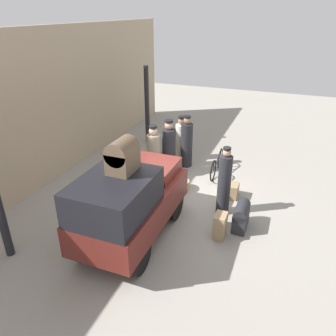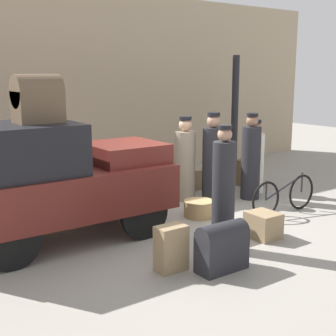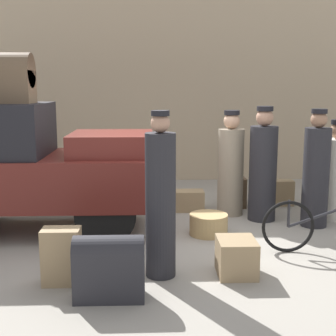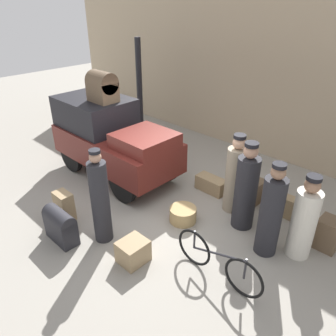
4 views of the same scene
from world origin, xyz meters
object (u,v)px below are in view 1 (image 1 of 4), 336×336
trunk_wicker_pale (220,226)px  trunk_on_truck_roof (122,156)px  porter_standing_middle (169,150)px  trunk_umber_medium (171,146)px  porter_with_bicycle (154,154)px  suitcase_small_leather (150,157)px  conductor_in_dark_uniform (187,144)px  truck (130,202)px  trunk_barrel_dark (241,216)px  porter_carrying_trunk (224,183)px  suitcase_black_upright (141,165)px  bicycle (217,164)px  wicker_basket (180,185)px  suitcase_tan_flat (229,190)px  porter_lifting_near_truck (181,140)px  trunk_large_brown (136,181)px

trunk_wicker_pale → trunk_on_truck_roof: (-1.02, 1.90, 1.91)m
porter_standing_middle → trunk_umber_medium: (1.48, 0.50, -0.52)m
porter_with_bicycle → suitcase_small_leather: size_ratio=2.68×
conductor_in_dark_uniform → truck: bearing=-178.8°
trunk_barrel_dark → porter_carrying_trunk: bearing=47.6°
trunk_wicker_pale → suitcase_black_upright: bearing=52.9°
truck → trunk_wicker_pale: bearing=-66.3°
bicycle → wicker_basket: bearing=151.6°
porter_with_bicycle → trunk_on_truck_roof: (-3.30, -0.79, 1.44)m
suitcase_black_upright → bicycle: bearing=-72.2°
porter_carrying_trunk → suitcase_black_upright: size_ratio=3.56×
porter_with_bicycle → trunk_umber_medium: (1.93, 0.17, -0.48)m
bicycle → porter_with_bicycle: bearing=116.9°
truck → trunk_on_truck_roof: bearing=-180.0°
suitcase_black_upright → suitcase_tan_flat: (-0.52, -3.06, -0.06)m
porter_carrying_trunk → trunk_wicker_pale: (-1.07, -0.18, -0.56)m
suitcase_small_leather → bicycle: bearing=-89.5°
porter_standing_middle → trunk_umber_medium: porter_standing_middle is taller
porter_carrying_trunk → suitcase_small_leather: (2.12, 3.08, -0.64)m
porter_lifting_near_truck → suitcase_small_leather: (-0.72, 0.92, -0.49)m
bicycle → suitcase_small_leather: (-0.02, 2.40, -0.12)m
bicycle → conductor_in_dark_uniform: conductor_in_dark_uniform is taller
suitcase_black_upright → suitcase_small_leather: 0.74m
conductor_in_dark_uniform → trunk_large_brown: bearing=153.8°
trunk_barrel_dark → trunk_on_truck_roof: trunk_on_truck_roof is taller
porter_lifting_near_truck → trunk_barrel_dark: 4.35m
porter_lifting_near_truck → trunk_wicker_pale: (-3.91, -2.34, -0.41)m
truck → trunk_barrel_dark: (1.38, -2.30, -0.67)m
suitcase_tan_flat → trunk_on_truck_roof: trunk_on_truck_roof is taller
bicycle → suitcase_tan_flat: 1.46m
porter_carrying_trunk → trunk_wicker_pale: bearing=-170.4°
porter_with_bicycle → suitcase_tan_flat: (-0.35, -2.52, -0.58)m
porter_standing_middle → trunk_large_brown: (-1.23, 0.59, -0.65)m
porter_standing_middle → suitcase_small_leather: (0.45, 0.90, -0.59)m
wicker_basket → suitcase_tan_flat: (0.14, -1.45, 0.06)m
wicker_basket → porter_with_bicycle: size_ratio=0.32×
trunk_umber_medium → trunk_barrel_dark: bearing=-138.4°
porter_carrying_trunk → suitcase_small_leather: bearing=55.5°
trunk_barrel_dark → conductor_in_dark_uniform: bearing=39.4°
porter_standing_middle → suitcase_small_leather: porter_standing_middle is taller
trunk_umber_medium → trunk_large_brown: (-2.71, 0.09, -0.13)m
trunk_large_brown → trunk_umber_medium: bearing=-2.0°
conductor_in_dark_uniform → porter_standing_middle: bearing=153.3°
porter_lifting_near_truck → trunk_barrel_dark: bearing=-140.9°
wicker_basket → trunk_barrel_dark: (-1.25, -2.02, 0.20)m
wicker_basket → porter_lifting_near_truck: porter_lifting_near_truck is taller
porter_lifting_near_truck → suitcase_black_upright: size_ratio=3.05×
suitcase_tan_flat → conductor_in_dark_uniform: bearing=50.1°
truck → bicycle: size_ratio=2.02×
trunk_barrel_dark → suitcase_tan_flat: 1.51m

